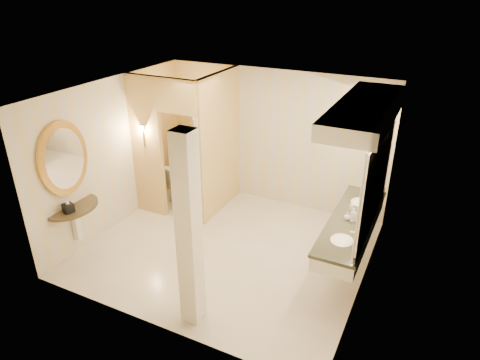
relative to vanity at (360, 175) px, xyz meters
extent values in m
plane|color=beige|center=(-1.98, -0.40, -1.63)|extent=(4.50, 4.50, 0.00)
plane|color=white|center=(-1.98, -0.40, 1.07)|extent=(4.50, 4.50, 0.00)
cube|color=beige|center=(-1.98, 1.60, -0.28)|extent=(4.50, 0.02, 2.70)
cube|color=beige|center=(-1.98, -2.40, -0.28)|extent=(4.50, 0.02, 2.70)
cube|color=beige|center=(-4.23, -0.40, -0.28)|extent=(0.02, 4.00, 2.70)
cube|color=beige|center=(0.27, -0.40, -0.28)|extent=(0.02, 4.00, 2.70)
cube|color=#E4CD77|center=(-2.78, 0.85, -0.28)|extent=(0.10, 1.50, 2.70)
cube|color=#E4CD77|center=(-3.90, 0.10, -0.28)|extent=(0.65, 0.10, 2.70)
cube|color=#E4CD77|center=(-3.18, 0.10, 0.77)|extent=(0.80, 0.10, 0.60)
cube|color=white|center=(-3.02, 0.42, -0.58)|extent=(0.51, 0.67, 2.10)
cylinder|color=#B48939|center=(-3.90, 0.03, -0.08)|extent=(0.03, 0.03, 0.30)
cone|color=white|center=(-3.90, 0.03, 0.12)|extent=(0.14, 0.14, 0.14)
cube|color=white|center=(-0.03, 0.00, -0.90)|extent=(0.60, 2.31, 0.24)
cube|color=black|center=(-0.03, 0.00, -0.78)|extent=(0.64, 2.35, 0.05)
cube|color=black|center=(0.25, 0.00, -0.71)|extent=(0.03, 2.31, 0.10)
ellipsoid|color=white|center=(-0.03, -0.63, -0.80)|extent=(0.40, 0.44, 0.15)
cylinder|color=#B48939|center=(0.17, -0.63, -0.67)|extent=(0.03, 0.03, 0.22)
ellipsoid|color=white|center=(-0.03, 0.63, -0.80)|extent=(0.40, 0.44, 0.15)
cylinder|color=#B48939|center=(0.17, 0.63, -0.67)|extent=(0.03, 0.03, 0.22)
cube|color=white|center=(0.25, 0.00, 0.07)|extent=(0.03, 2.31, 1.40)
cube|color=white|center=(-0.03, 0.00, 0.96)|extent=(0.75, 2.51, 0.22)
cylinder|color=black|center=(-4.21, -1.56, -0.78)|extent=(0.93, 0.93, 0.05)
cube|color=white|center=(-4.17, -1.56, -1.08)|extent=(0.10, 0.10, 0.60)
cylinder|color=gold|center=(-4.19, -1.56, 0.07)|extent=(0.07, 0.93, 0.93)
cylinder|color=white|center=(-4.15, -1.56, 0.07)|extent=(0.02, 0.74, 0.74)
cube|color=white|center=(-1.63, -2.05, -0.28)|extent=(0.25, 0.25, 2.70)
cube|color=black|center=(-4.07, -1.74, -0.68)|extent=(0.18, 0.18, 0.15)
imported|color=white|center=(-3.68, 0.85, -1.24)|extent=(0.58, 0.83, 0.78)
imported|color=beige|center=(-0.12, 0.32, -0.70)|extent=(0.06, 0.06, 0.12)
imported|color=silver|center=(-0.10, -0.04, -0.69)|extent=(0.11, 0.11, 0.12)
imported|color=#C6B28C|center=(-0.01, -0.06, -0.64)|extent=(0.10, 0.10, 0.23)
camera|label=1|loc=(0.92, -5.79, 2.58)|focal=32.00mm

